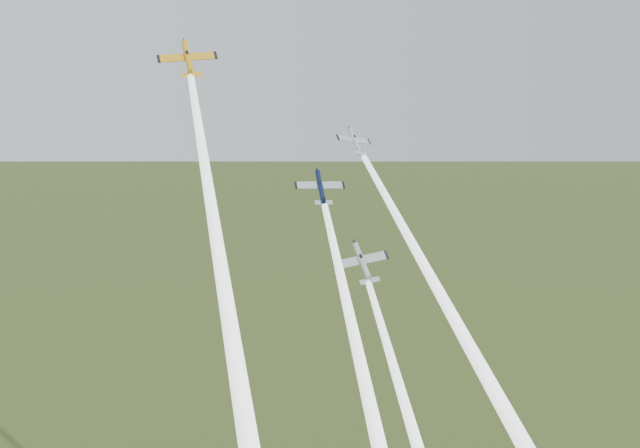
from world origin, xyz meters
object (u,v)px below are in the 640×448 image
(plane_navy, at_px, (321,187))
(plane_silver_right, at_px, (355,141))
(plane_silver_low, at_px, (363,263))
(plane_yellow, at_px, (188,59))

(plane_navy, height_order, plane_silver_right, plane_silver_right)
(plane_silver_right, bearing_deg, plane_silver_low, -123.64)
(plane_yellow, height_order, plane_navy, plane_yellow)
(plane_silver_low, bearing_deg, plane_navy, 154.19)
(plane_yellow, distance_m, plane_silver_low, 38.84)
(plane_silver_low, bearing_deg, plane_yellow, 165.94)
(plane_navy, height_order, plane_silver_low, plane_navy)
(plane_navy, relative_size, plane_silver_right, 1.11)
(plane_yellow, bearing_deg, plane_silver_low, -11.53)
(plane_yellow, xyz_separation_m, plane_silver_right, (29.15, 4.02, -12.94))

